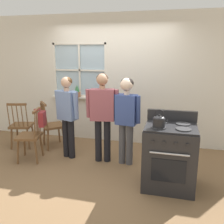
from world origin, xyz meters
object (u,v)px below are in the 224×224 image
(potted_plant, at_px, (77,93))
(person_adult_right, at_px, (126,113))
(chair_center_cluster, at_px, (21,126))
(person_elderly_left, at_px, (67,111))
(chair_near_wall, at_px, (52,126))
(kettle, at_px, (159,121))
(person_teen_center, at_px, (102,110))
(chair_by_window, at_px, (30,136))
(stove, at_px, (169,156))
(handbag, at_px, (42,119))

(potted_plant, bearing_deg, person_adult_right, -37.91)
(chair_center_cluster, distance_m, person_elderly_left, 1.26)
(person_adult_right, bearing_deg, chair_near_wall, 173.39)
(potted_plant, bearing_deg, chair_near_wall, -117.86)
(chair_center_cluster, xyz_separation_m, kettle, (2.83, -0.97, 0.57))
(person_teen_center, distance_m, potted_plant, 1.34)
(chair_by_window, relative_size, chair_center_cluster, 1.00)
(chair_by_window, xyz_separation_m, chair_center_cluster, (-0.54, 0.53, 0.00))
(kettle, bearing_deg, stove, 38.77)
(person_elderly_left, bearing_deg, chair_center_cluster, -174.48)
(chair_center_cluster, height_order, person_adult_right, person_adult_right)
(stove, xyz_separation_m, handbag, (-2.23, 0.37, 0.31))
(person_teen_center, bearing_deg, person_adult_right, -8.96)
(chair_near_wall, xyz_separation_m, chair_center_cluster, (-0.62, -0.15, 0.00))
(chair_by_window, height_order, stove, stove)
(chair_near_wall, distance_m, kettle, 2.55)
(kettle, relative_size, potted_plant, 0.89)
(person_elderly_left, height_order, stove, person_elderly_left)
(stove, distance_m, handbag, 2.28)
(chair_by_window, relative_size, kettle, 3.87)
(chair_near_wall, bearing_deg, person_adult_right, -145.95)
(stove, height_order, handbag, stove)
(potted_plant, xyz_separation_m, handbag, (-0.17, -1.23, -0.27))
(person_elderly_left, xyz_separation_m, kettle, (1.68, -0.73, 0.13))
(kettle, xyz_separation_m, handbag, (-2.07, 0.50, -0.24))
(chair_by_window, bearing_deg, handbag, 90.00)
(stove, distance_m, potted_plant, 2.67)
(handbag, bearing_deg, person_adult_right, 8.25)
(person_elderly_left, xyz_separation_m, stove, (1.84, -0.60, -0.42))
(person_adult_right, relative_size, kettle, 6.15)
(chair_near_wall, relative_size, handbag, 3.11)
(chair_near_wall, relative_size, chair_center_cluster, 1.00)
(chair_center_cluster, bearing_deg, potted_plant, -155.58)
(person_adult_right, bearing_deg, chair_by_window, -163.43)
(chair_near_wall, height_order, handbag, same)
(potted_plant, bearing_deg, chair_center_cluster, -141.12)
(person_elderly_left, bearing_deg, chair_by_window, -137.41)
(person_elderly_left, relative_size, person_adult_right, 0.99)
(chair_by_window, distance_m, person_elderly_left, 0.81)
(chair_center_cluster, bearing_deg, kettle, 146.60)
(chair_by_window, xyz_separation_m, potted_plant, (0.40, 1.28, 0.60))
(chair_center_cluster, relative_size, person_adult_right, 0.63)
(chair_by_window, bearing_deg, chair_center_cluster, -148.75)
(stove, height_order, kettle, kettle)
(chair_by_window, xyz_separation_m, kettle, (2.29, -0.44, 0.57))
(stove, height_order, potted_plant, potted_plant)
(chair_by_window, relative_size, handbag, 3.11)
(person_elderly_left, height_order, potted_plant, person_elderly_left)
(person_elderly_left, bearing_deg, kettle, -6.33)
(chair_by_window, xyz_separation_m, person_adult_right, (1.70, 0.27, 0.48))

